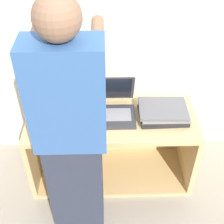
{
  "coord_description": "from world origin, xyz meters",
  "views": [
    {
      "loc": [
        -0.04,
        -1.42,
        2.09
      ],
      "look_at": [
        0.0,
        0.18,
        0.73
      ],
      "focal_mm": 50.0,
      "sensor_mm": 36.0,
      "label": 1
    }
  ],
  "objects": [
    {
      "name": "ground_plane",
      "position": [
        0.0,
        0.0,
        0.0
      ],
      "size": [
        12.0,
        12.0,
        0.0
      ],
      "primitive_type": "plane",
      "color": "#9E9384"
    },
    {
      "name": "laptop_stack_right",
      "position": [
        0.37,
        0.26,
        0.65
      ],
      "size": [
        0.35,
        0.26,
        0.09
      ],
      "color": "#232326",
      "rests_on": "cart"
    },
    {
      "name": "person",
      "position": [
        -0.24,
        -0.16,
        0.83
      ],
      "size": [
        0.4,
        0.53,
        1.66
      ],
      "color": "#2D3342",
      "rests_on": "ground_plane"
    },
    {
      "name": "wall_back",
      "position": [
        0.0,
        0.62,
        1.2
      ],
      "size": [
        8.0,
        0.05,
        2.4
      ],
      "color": "silver",
      "rests_on": "ground_plane"
    },
    {
      "name": "cart",
      "position": [
        0.0,
        0.32,
        0.3
      ],
      "size": [
        1.23,
        0.51,
        0.61
      ],
      "color": "tan",
      "rests_on": "ground_plane"
    },
    {
      "name": "laptop_open",
      "position": [
        0.0,
        0.31,
        0.66
      ],
      "size": [
        0.34,
        0.34,
        0.26
      ],
      "color": "#333338",
      "rests_on": "cart"
    },
    {
      "name": "laptop_stack_left",
      "position": [
        -0.37,
        0.25,
        0.66
      ],
      "size": [
        0.35,
        0.28,
        0.11
      ],
      "color": "#232326",
      "rests_on": "cart"
    }
  ]
}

